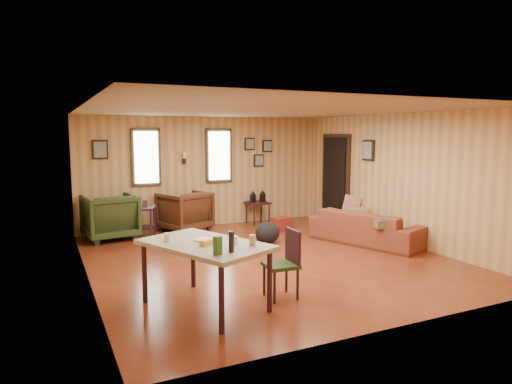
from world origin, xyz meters
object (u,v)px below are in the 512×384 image
side_table (258,201)px  dining_table (206,249)px  recliner_brown (184,209)px  sofa (367,222)px  end_table (140,216)px  recliner_green (110,215)px

side_table → dining_table: bearing=-122.3°
recliner_brown → dining_table: (-0.99, -4.25, 0.24)m
sofa → end_table: sofa is taller
recliner_brown → side_table: recliner_brown is taller
recliner_brown → recliner_green: size_ratio=0.96×
dining_table → recliner_green: bearing=73.6°
dining_table → side_table: bearing=34.1°
sofa → recliner_brown: (-2.75, 2.51, 0.05)m
recliner_brown → dining_table: bearing=55.5°
dining_table → recliner_brown: bearing=53.2°
end_table → dining_table: (-0.03, -4.03, 0.28)m
recliner_green → dining_table: dining_table is taller
sofa → recliner_brown: 3.73m
recliner_brown → side_table: size_ratio=1.21×
sofa → recliner_green: (-4.27, 2.39, 0.07)m
end_table → side_table: size_ratio=0.99×
recliner_brown → end_table: recliner_brown is taller
recliner_green → side_table: recliner_green is taller
sofa → recliner_green: bearing=41.1°
side_table → dining_table: dining_table is taller
side_table → end_table: bearing=-174.3°
recliner_green → side_table: (3.24, 0.17, 0.04)m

